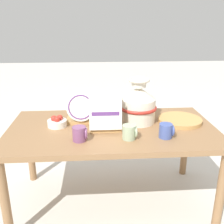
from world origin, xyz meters
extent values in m
plane|color=beige|center=(0.00, 0.00, 0.00)|extent=(14.00, 14.00, 0.00)
cube|color=olive|center=(0.00, 0.00, 0.59)|extent=(1.42, 0.77, 0.03)
cylinder|color=olive|center=(-0.66, -0.33, 0.28)|extent=(0.06, 0.06, 0.57)
cylinder|color=olive|center=(0.66, -0.33, 0.28)|extent=(0.06, 0.06, 0.57)
cylinder|color=olive|center=(-0.66, 0.33, 0.28)|extent=(0.06, 0.06, 0.57)
cylinder|color=olive|center=(0.66, 0.33, 0.28)|extent=(0.06, 0.06, 0.57)
cylinder|color=silver|center=(0.19, 0.09, 0.69)|extent=(0.24, 0.24, 0.17)
cone|color=silver|center=(0.19, 0.09, 0.82)|extent=(0.24, 0.24, 0.08)
cylinder|color=silver|center=(0.19, 0.09, 0.89)|extent=(0.10, 0.10, 0.05)
torus|color=silver|center=(0.19, 0.09, 0.91)|extent=(0.15, 0.15, 0.02)
torus|color=#B72D23|center=(0.19, 0.09, 0.71)|extent=(0.26, 0.26, 0.02)
cube|color=tan|center=(-0.21, 0.13, 0.62)|extent=(0.21, 0.13, 0.02)
cylinder|color=tan|center=(-0.28, 0.18, 0.66)|extent=(0.01, 0.01, 0.07)
cylinder|color=tan|center=(-0.14, 0.18, 0.66)|extent=(0.01, 0.01, 0.07)
cylinder|color=white|center=(-0.21, 0.07, 0.73)|extent=(0.20, 0.05, 0.20)
torus|color=#5B3375|center=(-0.21, 0.07, 0.73)|extent=(0.17, 0.05, 0.17)
cylinder|color=white|center=(-0.21, 0.10, 0.73)|extent=(0.20, 0.05, 0.20)
cylinder|color=white|center=(-0.21, 0.13, 0.73)|extent=(0.20, 0.05, 0.20)
cylinder|color=white|center=(-0.21, 0.16, 0.73)|extent=(0.20, 0.05, 0.20)
cylinder|color=white|center=(-0.21, 0.18, 0.73)|extent=(0.20, 0.05, 0.20)
cube|color=tan|center=(-0.05, -0.03, 0.62)|extent=(0.21, 0.13, 0.02)
cylinder|color=tan|center=(-0.12, 0.02, 0.66)|extent=(0.01, 0.01, 0.07)
cylinder|color=tan|center=(0.02, 0.02, 0.66)|extent=(0.01, 0.01, 0.07)
cube|color=white|center=(-0.05, -0.09, 0.73)|extent=(0.21, 0.05, 0.21)
cube|color=white|center=(-0.05, -0.05, 0.73)|extent=(0.21, 0.05, 0.21)
cube|color=white|center=(-0.05, -0.01, 0.73)|extent=(0.21, 0.05, 0.21)
cube|color=white|center=(-0.05, 0.02, 0.73)|extent=(0.21, 0.05, 0.21)
cube|color=#5B3375|center=(-0.05, -0.09, 0.73)|extent=(0.18, 0.01, 0.03)
cylinder|color=tan|center=(0.50, 0.07, 0.61)|extent=(0.31, 0.31, 0.01)
cylinder|color=tan|center=(0.50, 0.07, 0.62)|extent=(0.31, 0.31, 0.01)
cylinder|color=tan|center=(0.50, 0.07, 0.63)|extent=(0.31, 0.31, 0.01)
cylinder|color=#7A4770|center=(-0.21, -0.20, 0.65)|extent=(0.08, 0.08, 0.09)
torus|color=#7A4770|center=(-0.17, -0.20, 0.65)|extent=(0.01, 0.07, 0.07)
cylinder|color=#9EB28E|center=(0.09, -0.19, 0.65)|extent=(0.08, 0.08, 0.09)
torus|color=#9EB28E|center=(0.13, -0.19, 0.65)|extent=(0.01, 0.07, 0.07)
cylinder|color=#42569E|center=(0.32, -0.19, 0.65)|extent=(0.08, 0.08, 0.09)
torus|color=#42569E|center=(0.36, -0.19, 0.65)|extent=(0.01, 0.07, 0.07)
cylinder|color=white|center=(-0.38, 0.04, 0.63)|extent=(0.13, 0.13, 0.04)
sphere|color=#B72D23|center=(-0.40, 0.04, 0.66)|extent=(0.04, 0.04, 0.04)
sphere|color=#B72D23|center=(-0.36, 0.05, 0.66)|extent=(0.04, 0.04, 0.04)
sphere|color=#B72D23|center=(-0.37, 0.02, 0.66)|extent=(0.04, 0.04, 0.04)
camera|label=1|loc=(-0.12, -1.66, 1.30)|focal=42.00mm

